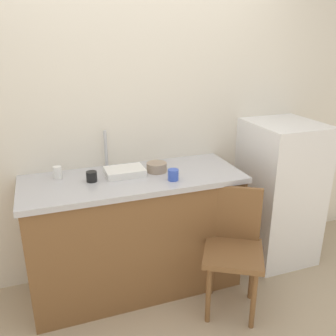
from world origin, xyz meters
TOP-DOWN VIEW (x-y plane):
  - back_wall at (0.00, 1.00)m, footprint 4.80×0.10m
  - cabinet_base at (-0.10, 0.65)m, footprint 1.54×0.60m
  - countertop at (-0.10, 0.65)m, footprint 1.58×0.64m
  - faucet at (-0.24, 0.90)m, footprint 0.02×0.02m
  - refrigerator at (1.19, 0.65)m, footprint 0.55×0.60m
  - chair at (0.49, 0.19)m, footprint 0.55×0.55m
  - dish_tray at (-0.15, 0.70)m, footprint 0.28×0.20m
  - terracotta_bowl at (0.09, 0.69)m, footprint 0.15×0.15m
  - cup_white at (-0.61, 0.79)m, footprint 0.06×0.06m
  - cup_blue at (0.15, 0.48)m, footprint 0.08×0.08m
  - cup_black at (-0.39, 0.65)m, footprint 0.07×0.07m

SIDE VIEW (x-z plane):
  - cabinet_base at x=-0.10m, z-range 0.00..0.89m
  - chair at x=0.49m, z-range 0.05..0.94m
  - refrigerator at x=1.19m, z-range 0.00..1.22m
  - countertop at x=-0.10m, z-range 0.89..0.93m
  - dish_tray at x=-0.15m, z-range 0.93..0.98m
  - terracotta_bowl at x=0.09m, z-range 0.93..0.99m
  - cup_black at x=-0.39m, z-range 0.93..1.00m
  - cup_blue at x=0.15m, z-range 0.93..1.01m
  - cup_white at x=-0.61m, z-range 0.93..1.02m
  - faucet at x=-0.24m, z-range 0.93..1.22m
  - back_wall at x=0.00m, z-range 0.00..2.66m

